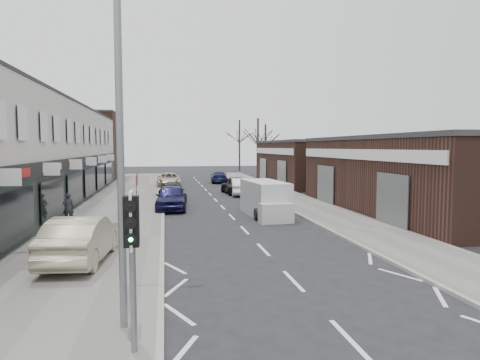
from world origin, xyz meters
name	(u,v)px	position (x,y,z in m)	size (l,w,h in m)	color
ground	(316,305)	(0.00, 0.00, 0.00)	(160.00, 160.00, 0.00)	black
pavement_left	(124,201)	(-6.75, 22.00, 0.06)	(5.50, 64.00, 0.12)	slate
pavement_right	(288,198)	(5.75, 22.00, 0.06)	(3.50, 64.00, 0.12)	slate
shop_terrace_left	(11,154)	(-13.50, 19.50, 3.55)	(8.00, 41.00, 7.10)	beige
brick_block_far	(84,147)	(-13.50, 45.00, 4.00)	(8.00, 10.00, 8.00)	#44281D
right_unit_near	(429,176)	(12.50, 14.00, 2.25)	(10.00, 18.00, 4.50)	#3C241B
right_unit_far	(317,163)	(12.50, 34.00, 2.25)	(10.00, 16.00, 4.50)	#3C241B
tree_far_a	(258,176)	(9.00, 48.00, 0.00)	(3.60, 3.60, 8.00)	#382D26
tree_far_b	(265,173)	(11.50, 54.00, 0.00)	(3.60, 3.60, 7.50)	#382D26
tree_far_c	(239,171)	(8.50, 60.00, 0.00)	(3.60, 3.60, 8.50)	#382D26
traffic_light	(132,234)	(-4.40, -2.02, 2.41)	(0.28, 0.60, 3.10)	slate
street_lamp	(128,119)	(-4.53, -0.80, 4.62)	(2.23, 0.22, 8.00)	slate
warning_sign	(137,183)	(-5.16, 12.00, 2.20)	(0.12, 0.80, 2.70)	slate
white_van	(266,200)	(2.00, 14.00, 0.96)	(2.20, 5.36, 2.03)	silver
sedan_on_pavement	(81,239)	(-6.62, 4.99, 0.91)	(1.67, 4.79, 1.58)	#9E9A7F
pedestrian	(68,208)	(-8.74, 13.04, 0.89)	(0.56, 0.37, 1.54)	black
parked_car_left_a	(171,197)	(-3.40, 17.55, 0.80)	(1.89, 4.69, 1.60)	#14133C
parked_car_left_b	(172,193)	(-3.28, 21.90, 0.64)	(1.81, 4.44, 1.29)	black
parked_car_left_c	(169,180)	(-3.40, 33.69, 0.71)	(2.34, 5.08, 1.41)	#BDB597
parked_car_right_a	(240,187)	(2.42, 24.92, 0.71)	(1.50, 4.31, 1.42)	white
parked_car_right_b	(236,185)	(2.20, 25.94, 0.78)	(1.85, 4.59, 1.57)	black
parked_car_right_c	(219,177)	(2.23, 37.65, 0.65)	(1.81, 4.46, 1.29)	#141941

